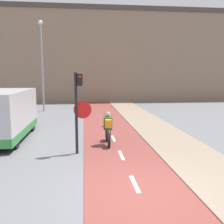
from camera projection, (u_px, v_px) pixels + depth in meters
ground_plane at (139, 193)px, 6.37m from camera, size 120.00×120.00×0.00m
bike_lane at (139, 192)px, 6.37m from camera, size 2.78×60.00×0.02m
building_row_background at (95, 56)px, 29.53m from camera, size 60.00×5.20×10.43m
traffic_light_pole at (78, 104)px, 9.32m from camera, size 0.67×0.25×3.08m
street_lamp_far at (42, 57)px, 20.17m from camera, size 0.36×0.36×7.31m
cyclist_near at (108, 129)px, 10.69m from camera, size 0.46×1.64×1.44m
van at (2, 116)px, 11.60m from camera, size 2.18×5.10×2.27m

